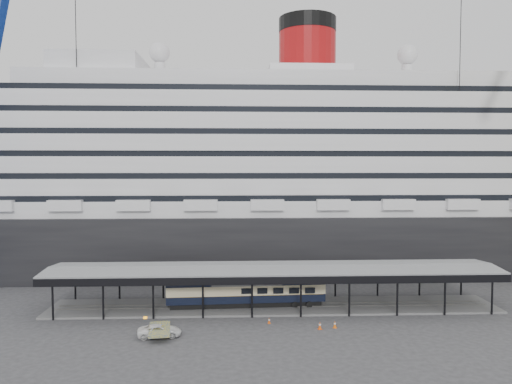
# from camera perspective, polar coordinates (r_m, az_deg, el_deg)

# --- Properties ---
(ground) EXTENTS (200.00, 200.00, 0.00)m
(ground) POSITION_cam_1_polar(r_m,az_deg,el_deg) (59.90, 2.43, -14.35)
(ground) COLOR #353537
(ground) RESTS_ON ground
(cruise_ship) EXTENTS (130.00, 30.00, 43.90)m
(cruise_ship) POSITION_cam_1_polar(r_m,az_deg,el_deg) (89.10, 0.74, 3.31)
(cruise_ship) COLOR black
(cruise_ship) RESTS_ON ground
(platform_canopy) EXTENTS (56.00, 9.18, 5.30)m
(platform_canopy) POSITION_cam_1_polar(r_m,az_deg,el_deg) (64.06, 2.05, -11.01)
(platform_canopy) COLOR slate
(platform_canopy) RESTS_ON ground
(port_truck) EXTENTS (4.77, 2.67, 1.26)m
(port_truck) POSITION_cam_1_polar(r_m,az_deg,el_deg) (55.03, -10.96, -15.31)
(port_truck) COLOR white
(port_truck) RESTS_ON ground
(pullman_carriage) EXTENTS (19.87, 3.58, 19.40)m
(pullman_carriage) POSITION_cam_1_polar(r_m,az_deg,el_deg) (63.89, -1.14, -11.03)
(pullman_carriage) COLOR black
(pullman_carriage) RESTS_ON ground
(traffic_cone_left) EXTENTS (0.36, 0.36, 0.65)m
(traffic_cone_left) POSITION_cam_1_polar(r_m,az_deg,el_deg) (58.42, 1.51, -14.47)
(traffic_cone_left) COLOR #EB560D
(traffic_cone_left) RESTS_ON ground
(traffic_cone_mid) EXTENTS (0.50, 0.50, 0.84)m
(traffic_cone_mid) POSITION_cam_1_polar(r_m,az_deg,el_deg) (56.88, 7.31, -14.89)
(traffic_cone_mid) COLOR #E7500C
(traffic_cone_mid) RESTS_ON ground
(traffic_cone_right) EXTENTS (0.51, 0.51, 0.79)m
(traffic_cone_right) POSITION_cam_1_polar(r_m,az_deg,el_deg) (57.52, 9.00, -14.72)
(traffic_cone_right) COLOR orange
(traffic_cone_right) RESTS_ON ground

